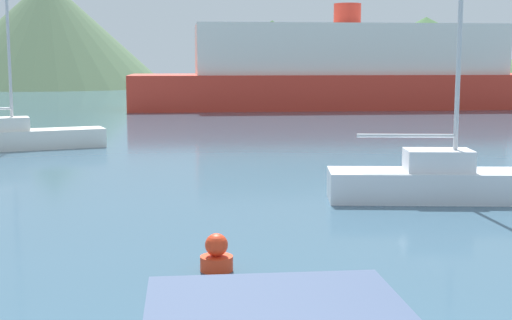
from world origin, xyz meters
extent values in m
cube|color=silver|center=(4.38, 14.38, 0.39)|extent=(5.75, 2.41, 0.78)
cube|color=silver|center=(4.38, 14.38, 1.05)|extent=(1.83, 1.31, 0.55)
cylinder|color=#BCBCC1|center=(3.55, 14.52, 1.68)|extent=(2.49, 0.52, 0.10)
cylinder|color=#BCBCC1|center=(-8.57, 26.99, 5.02)|extent=(0.12, 0.12, 8.49)
cube|color=red|center=(11.76, 50.90, 1.28)|extent=(33.20, 9.34, 2.57)
cube|color=silver|center=(11.76, 50.90, 4.44)|extent=(23.28, 7.78, 3.74)
cylinder|color=red|center=(11.76, 50.90, 7.11)|extent=(2.07, 2.07, 1.60)
cylinder|color=red|center=(-1.78, 8.97, 0.13)|extent=(0.57, 0.57, 0.25)
sphere|color=red|center=(-1.78, 8.97, 0.45)|extent=(0.40, 0.40, 0.40)
cone|color=#4C6647|center=(-17.43, 99.97, 7.46)|extent=(32.57, 32.57, 14.92)
cone|color=#3D6038|center=(14.81, 105.70, 4.86)|extent=(28.64, 28.64, 9.73)
cone|color=#3D6038|center=(35.74, 96.64, 4.93)|extent=(38.60, 38.60, 9.86)
camera|label=1|loc=(-2.74, -2.87, 3.57)|focal=50.00mm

